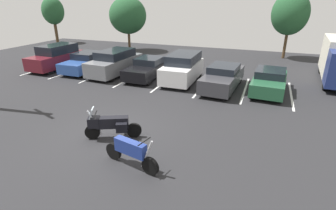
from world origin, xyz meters
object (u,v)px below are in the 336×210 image
Objects in this scene: motorcycle_touring at (111,124)px; car_grey at (115,63)px; car_green at (269,81)px; car_charcoal at (223,77)px; motorcycle_second at (131,152)px; car_maroon at (56,57)px; car_black at (147,68)px; car_white at (183,68)px; car_blue at (86,62)px.

car_grey reaches higher than motorcycle_touring.
car_grey is 10.77m from car_green.
car_charcoal is at bearing -173.13° from car_green.
car_grey is (-6.66, 9.92, 0.31)m from motorcycle_second.
car_maroon is 1.07× the size of car_green.
motorcycle_touring is 0.45× the size of car_maroon.
car_white is at bearing 0.62° from car_black.
car_charcoal is (13.38, -0.40, -0.20)m from car_maroon.
car_charcoal is at bearing -4.05° from car_grey.
car_white is at bearing 177.46° from car_green.
motorcycle_touring is 0.49× the size of car_green.
car_charcoal is 2.74m from car_green.
motorcycle_touring is 2.22m from motorcycle_second.
car_black is 2.61m from car_white.
car_black is at bearing 0.46° from car_blue.
car_black is 1.00× the size of car_white.
car_charcoal is (5.41, -0.54, 0.05)m from car_black.
car_grey is (2.55, 0.07, 0.18)m from car_blue.
motorcycle_second is 0.51× the size of car_black.
car_white is at bearing 0.93° from car_maroon.
car_maroon is 0.93× the size of car_grey.
car_blue is at bearing -179.54° from car_black.
motorcycle_second is 0.51× the size of car_green.
car_green is (16.10, -0.07, -0.25)m from car_maroon.
car_white is at bearing 168.48° from car_charcoal.
car_green is (2.72, 0.33, -0.05)m from car_charcoal.
motorcycle_second is 0.45× the size of car_charcoal.
motorcycle_second is at bearing -113.02° from car_green.
car_charcoal is (2.81, -0.57, -0.22)m from car_white.
car_black is (2.64, -0.03, -0.20)m from car_grey.
motorcycle_second is at bearing -56.13° from car_grey.
car_grey is 1.15× the size of car_white.
car_maroon reaches higher than car_black.
car_charcoal is (1.39, 9.35, 0.15)m from motorcycle_second.
car_blue is 1.01× the size of car_green.
car_charcoal is at bearing -1.72° from car_maroon.
car_grey is at bearing 175.95° from car_charcoal.
motorcycle_touring is 11.28m from car_blue.
car_maroon reaches higher than motorcycle_second.
car_maroon reaches higher than motorcycle_touring.
car_charcoal is (8.05, -0.57, -0.15)m from car_grey.
car_black is (-2.33, 8.44, 0.06)m from motorcycle_touring.
car_black is at bearing 1.03° from car_maroon.
car_black is 5.44m from car_charcoal.
car_green is at bearing -1.53° from car_black.
car_maroon is 7.98m from car_black.
car_grey reaches higher than car_charcoal.
motorcycle_second is 13.49m from car_blue.
motorcycle_second is 10.68m from car_black.
car_black is at bearing 112.11° from motorcycle_second.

